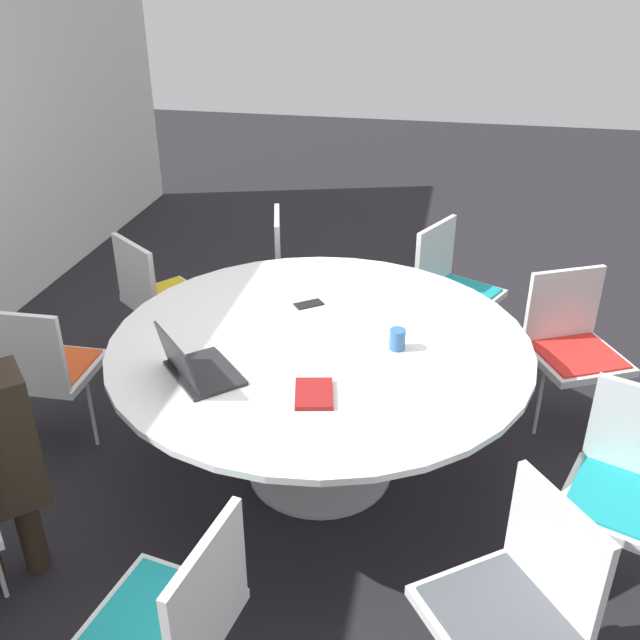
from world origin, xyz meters
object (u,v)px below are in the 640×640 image
Objects in this scene: spiral_notebook at (314,394)px; chair_5 at (451,282)px; chair_7 at (158,292)px; coffee_cup at (397,339)px; chair_8 at (42,364)px; chair_2 at (517,596)px; chair_1 at (175,616)px; chair_3 at (631,480)px; chair_6 at (298,266)px; laptop at (194,367)px; chair_4 at (572,340)px; cell_phone at (309,304)px.

chair_5 is at bearing -16.36° from spiral_notebook.
chair_7 is 1.74m from spiral_notebook.
chair_8 is at bearing 92.79° from coffee_cup.
chair_8 is at bearing 30.73° from chair_2.
chair_1 reaches higher than coffee_cup.
chair_1 is at bearing 53.11° from chair_3.
laptop reaches higher than chair_6.
chair_3 is 1.08m from coffee_cup.
chair_4 is (1.74, -0.36, 0.00)m from chair_2.
chair_8 is at bearing -9.47° from chair_4.
coffee_cup is (-1.33, -0.76, 0.29)m from chair_6.
chair_1 is at bearing 177.92° from cell_phone.
chair_2 and chair_8 have the same top height.
chair_8 reaches higher than coffee_cup.
chair_3 reaches higher than spiral_notebook.
chair_7 is (1.21, 2.45, 0.00)m from chair_3.
chair_2 reaches higher than coffee_cup.
spiral_notebook is (0.63, 0.79, 0.25)m from chair_2.
spiral_notebook is at bearing 18.30° from chair_4.
chair_4 is 2.04× the size of laptop.
chair_2 is 9.05× the size of coffee_cup.
chair_6 is 0.91m from chair_7.
chair_3 is 9.05× the size of coffee_cup.
chair_2 is at bearing -5.82° from chair_7.
chair_7 is 1.14m from cell_phone.
chair_2 is 1.73m from cell_phone.
chair_6 is at bearing -47.99° from chair_4.
chair_1 is 5.61× the size of cell_phone.
chair_2 is at bearing -25.11° from chair_8.
chair_5 is at bearing -68.66° from chair_4.
chair_2 is at bearing -154.77° from coffee_cup.
chair_5 is 9.05× the size of coffee_cup.
chair_4 is 1.00× the size of chair_6.
laptop is (0.02, 1.76, 0.29)m from chair_3.
chair_6 is at bearing -24.51° from chair_3.
chair_6 is 1.85m from spiral_notebook.
chair_1 is 2.35m from chair_7.
spiral_notebook is 2.47× the size of coffee_cup.
chair_5 is at bearing -28.45° from chair_2.
laptop is (-1.20, -0.69, 0.29)m from chair_7.
chair_2 is 2.04× the size of laptop.
chair_5 is at bearing 33.63° from chair_8.
chair_1 is 2.73m from chair_5.
laptop reaches higher than cell_phone.
chair_1 is 1.00× the size of chair_2.
chair_4 is 2.70m from chair_8.
chair_2 is 1.04m from spiral_notebook.
chair_6 is at bearing -7.79° from chair_2.
chair_3 and chair_4 have the same top height.
chair_7 is at bearing 11.44° from chair_2.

